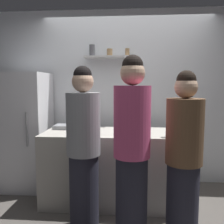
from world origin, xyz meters
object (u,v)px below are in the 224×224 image
utensil_holder (173,127)px  person_pink_top (132,151)px  water_bottle_plastic (171,129)px  refrigerator (25,131)px  baking_pan (67,127)px  wine_bottle_dark_glass (146,127)px  wine_bottle_green_glass (143,123)px  person_grey_hoodie (84,150)px  person_brown_jacket (184,160)px

utensil_holder → person_pink_top: 1.06m
water_bottle_plastic → person_pink_top: bearing=-129.5°
refrigerator → person_pink_top: bearing=-36.8°
baking_pan → wine_bottle_dark_glass: bearing=-22.9°
utensil_holder → wine_bottle_green_glass: 0.40m
refrigerator → wine_bottle_green_glass: 1.73m
person_pink_top → person_grey_hoodie: person_pink_top is taller
person_brown_jacket → wine_bottle_green_glass: bearing=153.4°
refrigerator → water_bottle_plastic: refrigerator is taller
utensil_holder → person_grey_hoodie: bearing=-143.6°
person_pink_top → person_brown_jacket: person_pink_top is taller
baking_pan → utensil_holder: size_ratio=1.55×
wine_bottle_green_glass → person_grey_hoodie: (-0.62, -0.67, -0.19)m
utensil_holder → person_pink_top: size_ratio=0.13×
water_bottle_plastic → person_pink_top: (-0.44, -0.53, -0.12)m
person_pink_top → person_grey_hoodie: (-0.49, 0.16, -0.05)m
utensil_holder → wine_bottle_dark_glass: size_ratio=0.74×
baking_pan → person_grey_hoodie: (0.38, -0.81, -0.10)m
person_pink_top → person_grey_hoodie: 0.51m
refrigerator → utensil_holder: refrigerator is taller
wine_bottle_green_glass → wine_bottle_dark_glass: bearing=-85.9°
refrigerator → person_pink_top: size_ratio=0.94×
water_bottle_plastic → person_pink_top: size_ratio=0.12×
person_grey_hoodie → refrigerator: bearing=116.0°
person_brown_jacket → baking_pan: bearing=-174.6°
wine_bottle_dark_glass → person_grey_hoodie: person_grey_hoodie is taller
wine_bottle_green_glass → wine_bottle_dark_glass: wine_bottle_green_glass is taller
baking_pan → wine_bottle_green_glass: bearing=-7.6°
utensil_holder → person_grey_hoodie: person_grey_hoodie is taller
refrigerator → person_grey_hoodie: bearing=-43.1°
utensil_holder → person_pink_top: person_pink_top is taller
wine_bottle_green_glass → wine_bottle_dark_glass: (0.02, -0.30, -0.01)m
refrigerator → water_bottle_plastic: (1.99, -0.63, 0.17)m
refrigerator → wine_bottle_green_glass: refrigerator is taller
refrigerator → person_grey_hoodie: (1.06, -0.99, 0.00)m
person_pink_top → person_brown_jacket: 0.49m
person_pink_top → person_brown_jacket: size_ratio=1.08×
person_grey_hoodie → wine_bottle_dark_glass: bearing=9.3°
person_grey_hoodie → baking_pan: bearing=94.4°
baking_pan → person_grey_hoodie: bearing=-64.8°
wine_bottle_dark_glass → person_grey_hoodie: size_ratio=0.18×
refrigerator → wine_bottle_green_glass: bearing=-10.8°
refrigerator → utensil_holder: 2.10m
wine_bottle_dark_glass → person_pink_top: (-0.16, -0.54, -0.13)m
wine_bottle_dark_glass → person_grey_hoodie: 0.77m
wine_bottle_green_glass → person_grey_hoodie: bearing=-132.8°
wine_bottle_dark_glass → person_grey_hoodie: (-0.64, -0.37, -0.18)m
wine_bottle_dark_glass → baking_pan: bearing=157.1°
person_pink_top → person_grey_hoodie: size_ratio=1.05×
person_grey_hoodie → person_pink_top: bearing=-39.4°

